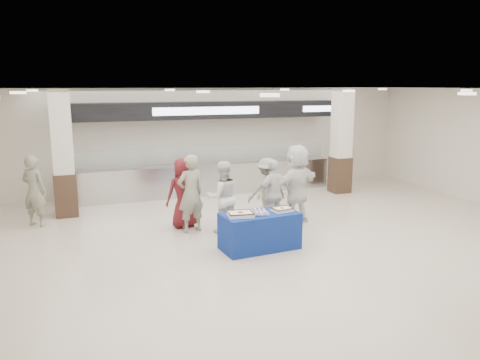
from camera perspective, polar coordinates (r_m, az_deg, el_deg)
name	(u,v)px	position (r m, az deg, el deg)	size (l,w,h in m)	color
ground	(277,251)	(9.58, 4.57, -8.61)	(14.00, 14.00, 0.00)	beige
serving_line	(205,156)	(14.24, -4.27, 2.88)	(8.70, 0.85, 2.80)	#B9BBC0
column_left	(63,157)	(12.51, -20.74, 2.68)	(0.55, 0.55, 3.20)	#332117
column_right	(341,143)	(14.70, 12.24, 4.39)	(0.55, 0.55, 3.20)	#332117
display_table	(260,231)	(9.57, 2.41, -6.23)	(1.55, 0.78, 0.75)	navy
sheet_cake_left	(240,214)	(9.22, 0.05, -4.14)	(0.54, 0.44, 0.10)	white
sheet_cake_right	(282,209)	(9.63, 5.16, -3.54)	(0.45, 0.38, 0.09)	white
cupcake_tray	(258,212)	(9.41, 2.22, -3.93)	(0.50, 0.42, 0.07)	#B0B0B5
civilian_maroon	(183,193)	(10.97, -6.91, -1.55)	(0.81, 0.52, 1.65)	maroon
soldier_a	(191,194)	(10.57, -6.04, -1.66)	(0.65, 0.43, 1.78)	gray
chef_tall	(223,197)	(10.53, -2.14, -2.08)	(0.79, 0.62, 1.63)	white
chef_short	(274,194)	(10.86, 4.16, -1.73)	(0.95, 0.39, 1.61)	white
soldier_b	(267,189)	(11.46, 3.32, -1.16)	(1.00, 0.58, 1.55)	gray
civilian_white	(296,184)	(11.26, 6.90, -0.52)	(1.78, 0.57, 1.92)	white
soldier_bg	(34,191)	(11.99, -23.79, -1.20)	(0.62, 0.41, 1.70)	gray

